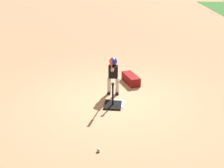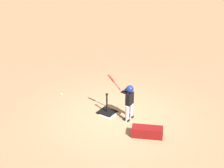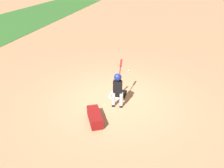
{
  "view_description": "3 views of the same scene",
  "coord_description": "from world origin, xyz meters",
  "px_view_note": "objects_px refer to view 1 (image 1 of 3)",
  "views": [
    {
      "loc": [
        6.58,
        0.62,
        3.31
      ],
      "look_at": [
        0.32,
        -0.06,
        0.62
      ],
      "focal_mm": 42.0,
      "sensor_mm": 36.0,
      "label": 1
    },
    {
      "loc": [
        -4.49,
        6.8,
        4.94
      ],
      "look_at": [
        0.3,
        -0.23,
        0.93
      ],
      "focal_mm": 50.0,
      "sensor_mm": 36.0,
      "label": 2
    },
    {
      "loc": [
        -6.06,
        -1.05,
        3.71
      ],
      "look_at": [
        -0.32,
        0.08,
        0.72
      ],
      "focal_mm": 35.0,
      "sensor_mm": 36.0,
      "label": 3
    }
  ],
  "objects_px": {
    "batting_tee": "(113,103)",
    "batter_child": "(113,72)",
    "baseball": "(99,150)",
    "equipment_bag": "(131,79)"
  },
  "relations": [
    {
      "from": "batting_tee",
      "to": "equipment_bag",
      "type": "relative_size",
      "value": 0.79
    },
    {
      "from": "batting_tee",
      "to": "batter_child",
      "type": "distance_m",
      "value": 0.97
    },
    {
      "from": "batter_child",
      "to": "baseball",
      "type": "height_order",
      "value": "batter_child"
    },
    {
      "from": "batting_tee",
      "to": "baseball",
      "type": "distance_m",
      "value": 1.98
    },
    {
      "from": "batter_child",
      "to": "baseball",
      "type": "bearing_deg",
      "value": -0.17
    },
    {
      "from": "batting_tee",
      "to": "batter_child",
      "type": "height_order",
      "value": "batter_child"
    },
    {
      "from": "baseball",
      "to": "equipment_bag",
      "type": "height_order",
      "value": "equipment_bag"
    },
    {
      "from": "batting_tee",
      "to": "baseball",
      "type": "height_order",
      "value": "batting_tee"
    },
    {
      "from": "equipment_bag",
      "to": "baseball",
      "type": "bearing_deg",
      "value": -33.38
    },
    {
      "from": "batter_child",
      "to": "equipment_bag",
      "type": "bearing_deg",
      "value": 151.95
    }
  ]
}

